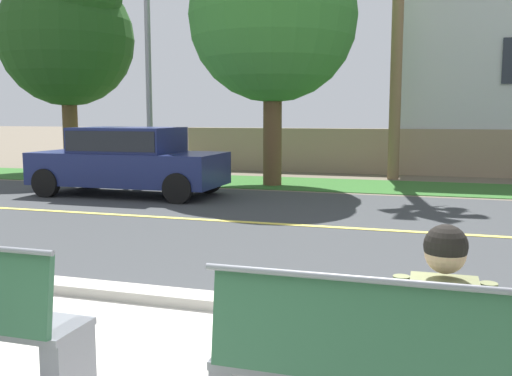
{
  "coord_description": "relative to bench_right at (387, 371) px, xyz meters",
  "views": [
    {
      "loc": [
        1.63,
        -2.48,
        1.8
      ],
      "look_at": [
        -0.21,
        3.51,
        1.0
      ],
      "focal_mm": 39.74,
      "sensor_mm": 36.0,
      "label": 1
    }
  ],
  "objects": [
    {
      "name": "far_verge_grass",
      "position": [
        -1.46,
        11.69,
        -0.45
      ],
      "size": [
        48.0,
        2.8,
        0.02
      ],
      "primitive_type": "cube",
      "color": "#2D6026",
      "rests_on": "ground_plane"
    },
    {
      "name": "curb_edge",
      "position": [
        -1.46,
        1.91,
        -0.41
      ],
      "size": [
        44.0,
        0.3,
        0.11
      ],
      "primitive_type": "cube",
      "color": "#ADA89E",
      "rests_on": "ground_plane"
    },
    {
      "name": "road_centre_line",
      "position": [
        -1.46,
        6.06,
        -0.45
      ],
      "size": [
        48.0,
        0.14,
        0.01
      ],
      "primitive_type": "cube",
      "color": "#E0CC4C",
      "rests_on": "ground_plane"
    },
    {
      "name": "streetlamp",
      "position": [
        -7.28,
        11.5,
        3.39
      ],
      "size": [
        0.24,
        2.1,
        6.7
      ],
      "color": "gray",
      "rests_on": "ground_plane"
    },
    {
      "name": "garden_wall",
      "position": [
        -1.18,
        14.96,
        0.24
      ],
      "size": [
        13.0,
        0.36,
        1.4
      ],
      "primitive_type": "cube",
      "color": "gray",
      "rests_on": "ground_plane"
    },
    {
      "name": "car_navy_near",
      "position": [
        -6.35,
        8.46,
        0.39
      ],
      "size": [
        4.3,
        1.86,
        1.54
      ],
      "color": "navy",
      "rests_on": "ground_plane"
    },
    {
      "name": "shade_tree_far_left",
      "position": [
        -10.77,
        12.71,
        4.04
      ],
      "size": [
        4.2,
        4.2,
        6.92
      ],
      "color": "brown",
      "rests_on": "ground_plane"
    },
    {
      "name": "bench_right",
      "position": [
        0.0,
        0.0,
        0.0
      ],
      "size": [
        1.93,
        0.48,
        1.01
      ],
      "color": "slate",
      "rests_on": "ground_plane"
    },
    {
      "name": "seated_person_olive",
      "position": [
        0.27,
        0.17,
        0.22
      ],
      "size": [
        0.52,
        0.68,
        1.25
      ],
      "color": "#333D56",
      "rests_on": "ground_plane"
    },
    {
      "name": "street_asphalt",
      "position": [
        -1.46,
        6.06,
        -0.46
      ],
      "size": [
        52.0,
        8.0,
        0.01
      ],
      "primitive_type": "cube",
      "color": "#383A3D",
      "rests_on": "ground_plane"
    },
    {
      "name": "ground_plane",
      "position": [
        -1.46,
        7.56,
        -0.46
      ],
      "size": [
        140.0,
        140.0,
        0.0
      ],
      "primitive_type": "plane",
      "color": "#665B4C"
    },
    {
      "name": "shade_tree_left",
      "position": [
        -3.59,
        11.11,
        4.11
      ],
      "size": [
        4.26,
        4.26,
        7.03
      ],
      "color": "brown",
      "rests_on": "ground_plane"
    }
  ]
}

